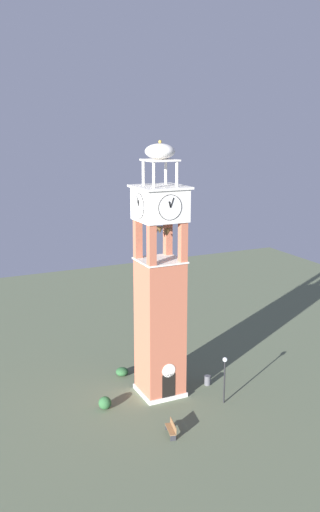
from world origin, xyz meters
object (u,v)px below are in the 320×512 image
at_px(clock_tower, 160,296).
at_px(park_bench, 171,429).
at_px(lamp_post, 225,371).
at_px(trash_bin, 208,380).

bearing_deg(clock_tower, park_bench, -108.05).
height_order(lamp_post, trash_bin, lamp_post).
bearing_deg(clock_tower, lamp_post, -44.23).
distance_m(clock_tower, trash_bin, 8.77).
relative_size(clock_tower, park_bench, 11.99).
relative_size(park_bench, trash_bin, 2.07).
bearing_deg(park_bench, trash_bin, 42.20).
height_order(park_bench, trash_bin, park_bench).
bearing_deg(trash_bin, park_bench, -137.80).
xyz_separation_m(park_bench, trash_bin, (6.06, 5.50, -0.08)).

